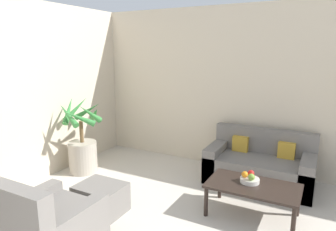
{
  "coord_description": "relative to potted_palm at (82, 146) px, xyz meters",
  "views": [
    {
      "loc": [
        0.51,
        1.7,
        1.98
      ],
      "look_at": [
        -1.6,
        5.67,
        1.0
      ],
      "focal_mm": 32.0,
      "sensor_mm": 36.0,
      "label": 1
    }
  ],
  "objects": [
    {
      "name": "ottoman",
      "position": [
        1.11,
        -0.86,
        -0.26
      ],
      "size": [
        0.57,
        0.47,
        0.36
      ],
      "color": "slate",
      "rests_on": "ground_plane"
    },
    {
      "name": "potted_palm",
      "position": [
        0.0,
        0.0,
        0.0
      ],
      "size": [
        0.69,
        0.76,
        1.25
      ],
      "color": "#ADA393",
      "rests_on": "ground_plane"
    },
    {
      "name": "apple_red",
      "position": [
        2.73,
        0.04,
        0.05
      ],
      "size": [
        0.08,
        0.08,
        0.08
      ],
      "color": "red",
      "rests_on": "fruit_bowl"
    },
    {
      "name": "apple_green",
      "position": [
        2.76,
        -0.06,
        0.05
      ],
      "size": [
        0.08,
        0.08,
        0.08
      ],
      "color": "olive",
      "rests_on": "fruit_bowl"
    },
    {
      "name": "wall_back",
      "position": [
        2.94,
        1.41,
        0.9
      ],
      "size": [
        8.23,
        0.06,
        2.7
      ],
      "color": "beige",
      "rests_on": "ground_plane"
    },
    {
      "name": "armchair",
      "position": [
        1.14,
        -1.71,
        -0.17
      ],
      "size": [
        0.83,
        0.85,
        0.84
      ],
      "color": "slate",
      "rests_on": "ground_plane"
    },
    {
      "name": "coffee_table",
      "position": [
        2.79,
        -0.07,
        -0.09
      ],
      "size": [
        1.08,
        0.62,
        0.4
      ],
      "color": "black",
      "rests_on": "ground_plane"
    },
    {
      "name": "fruit_bowl",
      "position": [
        2.73,
        -0.02,
        -0.01
      ],
      "size": [
        0.23,
        0.23,
        0.05
      ],
      "color": "beige",
      "rests_on": "coffee_table"
    },
    {
      "name": "orange_fruit",
      "position": [
        2.67,
        -0.02,
        0.05
      ],
      "size": [
        0.08,
        0.08,
        0.08
      ],
      "color": "orange",
      "rests_on": "fruit_bowl"
    },
    {
      "name": "sofa_loveseat",
      "position": [
        2.67,
        0.93,
        -0.17
      ],
      "size": [
        1.53,
        0.79,
        0.79
      ],
      "color": "slate",
      "rests_on": "ground_plane"
    }
  ]
}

